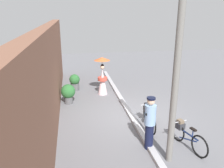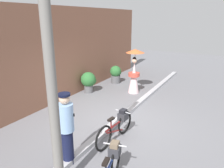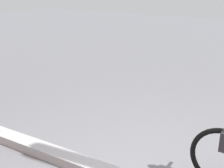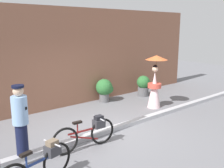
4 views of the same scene
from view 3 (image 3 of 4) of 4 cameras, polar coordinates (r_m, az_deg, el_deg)
name	(u,v)px [view 3 (image 3 of 4)]	position (r m, az deg, el deg)	size (l,w,h in m)	color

